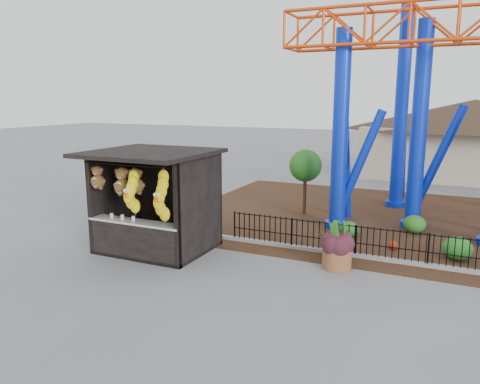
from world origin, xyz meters
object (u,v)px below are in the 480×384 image
at_px(prize_booth, 152,203).
at_px(roller_coaster, 461,46).
at_px(potted_plant, 333,243).
at_px(terracotta_planter, 337,258).

relative_size(prize_booth, roller_coaster, 0.32).
bearing_deg(roller_coaster, potted_plant, -117.80).
bearing_deg(prize_booth, roller_coaster, 42.17).
height_order(terracotta_planter, potted_plant, potted_plant).
distance_m(terracotta_planter, potted_plant, 0.90).
distance_m(prize_booth, terracotta_planter, 5.70).
bearing_deg(terracotta_planter, roller_coaster, 67.71).
relative_size(roller_coaster, terracotta_planter, 13.55).
xyz_separation_m(prize_booth, terracotta_planter, (5.48, 0.96, -1.23)).
bearing_deg(prize_booth, terracotta_planter, 9.98).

